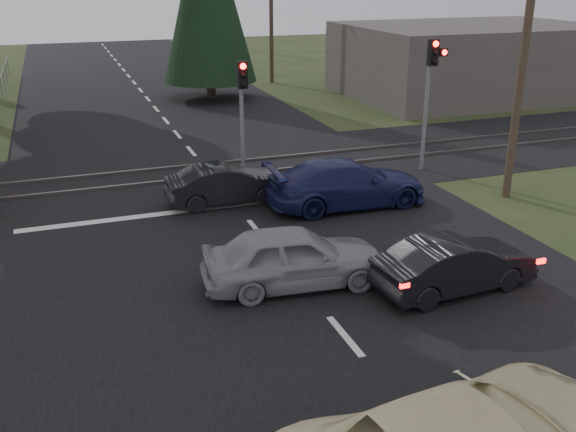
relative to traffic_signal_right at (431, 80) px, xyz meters
name	(u,v)px	position (x,y,z in m)	size (l,w,h in m)	color
ground	(345,336)	(-7.55, -9.47, -3.31)	(120.00, 120.00, 0.00)	#273618
road	(222,188)	(-7.55, 0.53, -3.31)	(14.00, 100.00, 0.01)	black
rail_corridor	(208,171)	(-7.55, 2.53, -3.31)	(120.00, 8.00, 0.01)	black
stop_line	(236,205)	(-7.55, -1.27, -3.30)	(13.00, 0.35, 0.00)	silver
rail_near	(213,177)	(-7.55, 1.73, -3.26)	(120.00, 0.12, 0.10)	#59544C
rail_far	(203,165)	(-7.55, 3.33, -3.26)	(120.00, 0.12, 0.10)	#59544C
traffic_signal_right	(431,80)	(0.00, 0.00, 0.00)	(0.68, 0.48, 4.70)	slate
traffic_signal_center	(242,100)	(-6.55, 1.20, -0.51)	(0.32, 0.48, 4.10)	slate
utility_pole_near	(525,48)	(0.95, -3.47, 1.41)	(1.80, 0.26, 9.00)	#4C3D2D
utility_pole_mid	(271,7)	(0.95, 20.53, 1.41)	(1.80, 0.26, 9.00)	#4C3D2D
building_right	(470,60)	(10.45, 12.53, -1.31)	(14.00, 10.00, 4.00)	#59514C
dark_hatchback	(455,265)	(-4.37, -8.47, -2.68)	(1.34, 3.84, 1.26)	black
silver_car	(293,257)	(-7.75, -7.00, -2.59)	(1.70, 4.23, 1.44)	gray
blue_sedan	(347,183)	(-4.31, -2.47, -2.59)	(2.04, 5.02, 1.46)	#181D48
dark_car_far	(227,184)	(-7.75, -0.97, -2.70)	(1.31, 3.74, 1.23)	black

